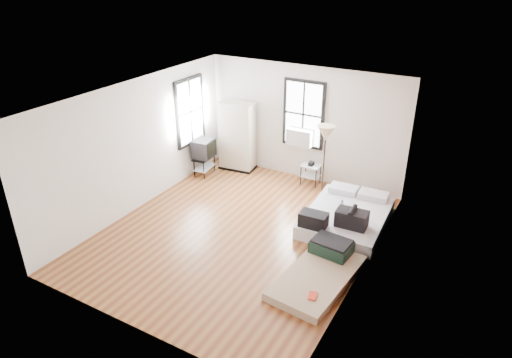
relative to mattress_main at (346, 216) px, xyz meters
The scene contains 8 objects.
ground 2.23m from the mattress_main, 141.93° to the right, with size 6.00×6.00×0.00m, color brown.
room_shell 2.39m from the mattress_main, 146.44° to the right, with size 5.02×6.02×2.80m.
mattress_main is the anchor object (origin of this frame).
mattress_bare 1.86m from the mattress_main, 83.92° to the right, with size 1.18×2.00×0.41m.
wardrobe 3.71m from the mattress_main, 159.37° to the left, with size 0.94×0.60×1.77m.
side_table 1.94m from the mattress_main, 135.57° to the left, with size 0.45×0.36×0.59m.
floor_lamp 1.74m from the mattress_main, 139.68° to the left, with size 0.38×0.38×1.79m.
tv_stand 4.03m from the mattress_main, behind, with size 0.51×0.69×0.93m.
Camera 1 is at (4.10, -6.61, 5.01)m, focal length 32.00 mm.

